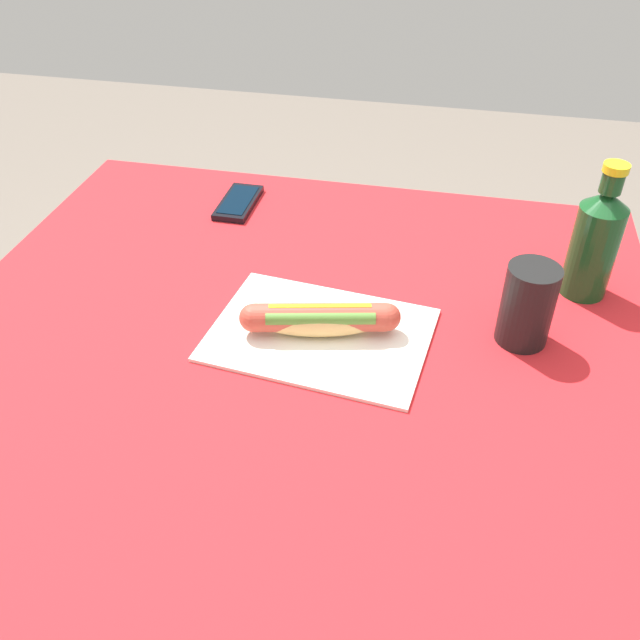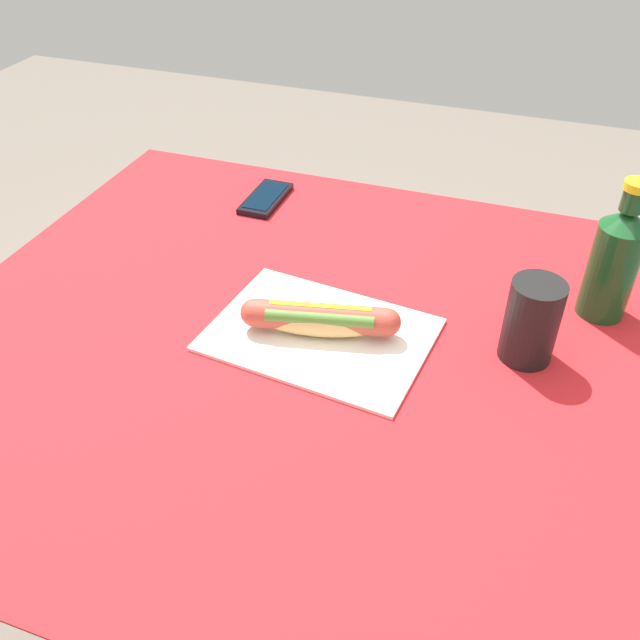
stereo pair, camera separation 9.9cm
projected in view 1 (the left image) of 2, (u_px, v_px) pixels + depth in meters
ground_plane at (302, 610)px, 1.48m from camera, size 6.00×6.00×0.00m
dining_table at (295, 401)px, 1.09m from camera, size 1.08×1.01×0.76m
paper_wrapper at (320, 334)px, 1.01m from camera, size 0.34×0.26×0.01m
hot_dog at (320, 319)px, 0.99m from camera, size 0.23×0.09×0.05m
cell_phone at (238, 202)px, 1.32m from camera, size 0.06×0.14×0.01m
soda_bottle at (595, 241)px, 1.04m from camera, size 0.07×0.07×0.22m
drinking_cup at (527, 305)px, 0.97m from camera, size 0.07×0.07×0.12m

